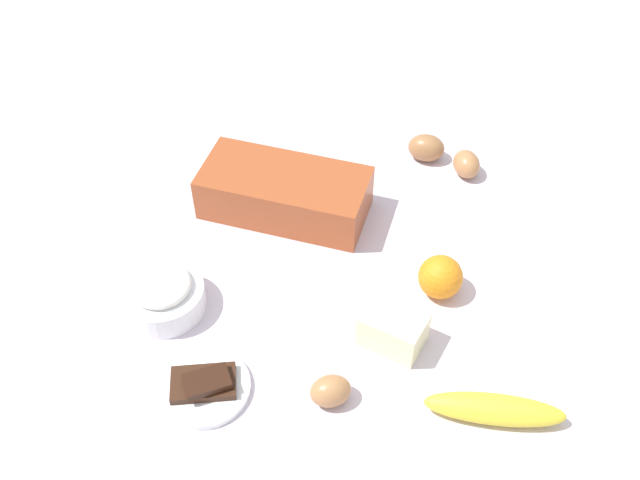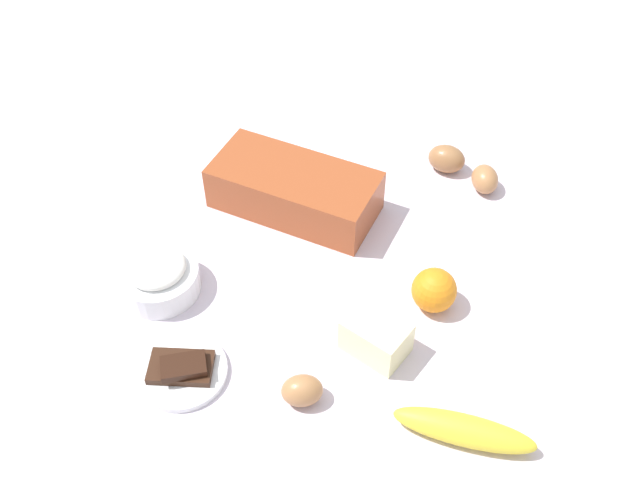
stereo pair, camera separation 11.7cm
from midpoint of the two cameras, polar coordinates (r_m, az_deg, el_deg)
ground_plane at (r=1.21m, az=2.77°, el=-1.77°), size 2.40×2.40×0.02m
loaf_pan at (r=1.25m, az=0.68°, el=3.83°), size 0.29×0.16×0.08m
flour_bowl at (r=1.15m, az=-9.61°, el=-2.89°), size 0.13×0.13×0.07m
banana at (r=1.03m, az=14.43°, el=-14.26°), size 0.19×0.06×0.04m
orange_fruit at (r=1.13m, az=11.77°, el=-3.98°), size 0.07×0.07×0.07m
butter_block at (r=1.07m, az=7.51°, el=-7.61°), size 0.11×0.09×0.06m
egg_near_butter at (r=1.35m, az=15.10°, el=4.45°), size 0.07×0.07×0.05m
egg_beside_bowl at (r=1.02m, az=1.94°, el=-11.76°), size 0.07×0.06×0.04m
egg_loose at (r=1.37m, az=12.22°, el=6.05°), size 0.07×0.05×0.05m
chocolate_plate at (r=1.06m, az=-7.53°, el=-10.12°), size 0.13×0.13×0.03m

